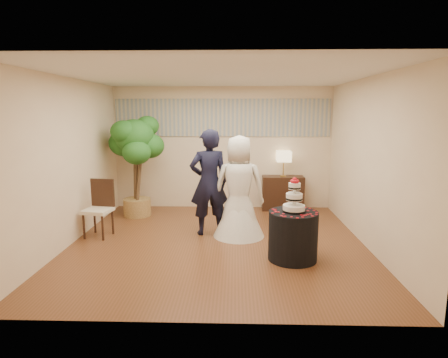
{
  "coord_description": "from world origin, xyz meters",
  "views": [
    {
      "loc": [
        0.3,
        -6.16,
        2.23
      ],
      "look_at": [
        0.1,
        0.4,
        1.05
      ],
      "focal_mm": 30.0,
      "sensor_mm": 36.0,
      "label": 1
    }
  ],
  "objects_px": {
    "wedding_cake": "(294,195)",
    "ficus_tree": "(136,166)",
    "groom": "(209,182)",
    "console": "(283,193)",
    "cake_table": "(293,236)",
    "table_lamp": "(284,164)",
    "bride": "(239,186)",
    "side_chair": "(98,209)"
  },
  "relations": [
    {
      "from": "bride",
      "to": "side_chair",
      "type": "xyz_separation_m",
      "value": [
        -2.54,
        -0.12,
        -0.4
      ]
    },
    {
      "from": "ficus_tree",
      "to": "side_chair",
      "type": "bearing_deg",
      "value": -103.7
    },
    {
      "from": "wedding_cake",
      "to": "console",
      "type": "bearing_deg",
      "value": 85.86
    },
    {
      "from": "console",
      "to": "table_lamp",
      "type": "bearing_deg",
      "value": 0.0
    },
    {
      "from": "wedding_cake",
      "to": "ficus_tree",
      "type": "xyz_separation_m",
      "value": [
        -3.01,
        2.37,
        0.08
      ]
    },
    {
      "from": "bride",
      "to": "ficus_tree",
      "type": "bearing_deg",
      "value": -27.23
    },
    {
      "from": "side_chair",
      "to": "groom",
      "type": "bearing_deg",
      "value": 16.12
    },
    {
      "from": "bride",
      "to": "cake_table",
      "type": "relative_size",
      "value": 2.44
    },
    {
      "from": "console",
      "to": "side_chair",
      "type": "distance_m",
      "value": 4.1
    },
    {
      "from": "console",
      "to": "ficus_tree",
      "type": "relative_size",
      "value": 0.43
    },
    {
      "from": "bride",
      "to": "wedding_cake",
      "type": "height_order",
      "value": "bride"
    },
    {
      "from": "wedding_cake",
      "to": "ficus_tree",
      "type": "bearing_deg",
      "value": 141.75
    },
    {
      "from": "groom",
      "to": "ficus_tree",
      "type": "height_order",
      "value": "ficus_tree"
    },
    {
      "from": "groom",
      "to": "wedding_cake",
      "type": "bearing_deg",
      "value": 123.23
    },
    {
      "from": "groom",
      "to": "cake_table",
      "type": "height_order",
      "value": "groom"
    },
    {
      "from": "groom",
      "to": "wedding_cake",
      "type": "height_order",
      "value": "groom"
    },
    {
      "from": "groom",
      "to": "console",
      "type": "bearing_deg",
      "value": -146.64
    },
    {
      "from": "wedding_cake",
      "to": "ficus_tree",
      "type": "distance_m",
      "value": 3.83
    },
    {
      "from": "groom",
      "to": "table_lamp",
      "type": "bearing_deg",
      "value": -146.64
    },
    {
      "from": "table_lamp",
      "to": "side_chair",
      "type": "distance_m",
      "value": 4.13
    },
    {
      "from": "cake_table",
      "to": "console",
      "type": "distance_m",
      "value": 3.0
    },
    {
      "from": "cake_table",
      "to": "side_chair",
      "type": "height_order",
      "value": "side_chair"
    },
    {
      "from": "groom",
      "to": "console",
      "type": "xyz_separation_m",
      "value": [
        1.57,
        1.8,
        -0.58
      ]
    },
    {
      "from": "groom",
      "to": "bride",
      "type": "relative_size",
      "value": 1.06
    },
    {
      "from": "table_lamp",
      "to": "side_chair",
      "type": "height_order",
      "value": "table_lamp"
    },
    {
      "from": "ficus_tree",
      "to": "side_chair",
      "type": "distance_m",
      "value": 1.55
    },
    {
      "from": "bride",
      "to": "console",
      "type": "height_order",
      "value": "bride"
    },
    {
      "from": "wedding_cake",
      "to": "side_chair",
      "type": "bearing_deg",
      "value": 163.77
    },
    {
      "from": "side_chair",
      "to": "cake_table",
      "type": "bearing_deg",
      "value": -6.34
    },
    {
      "from": "cake_table",
      "to": "console",
      "type": "height_order",
      "value": "console"
    },
    {
      "from": "groom",
      "to": "cake_table",
      "type": "relative_size",
      "value": 2.57
    },
    {
      "from": "bride",
      "to": "cake_table",
      "type": "bearing_deg",
      "value": 129.55
    },
    {
      "from": "cake_table",
      "to": "table_lamp",
      "type": "bearing_deg",
      "value": 85.86
    },
    {
      "from": "bride",
      "to": "wedding_cake",
      "type": "distance_m",
      "value": 1.36
    },
    {
      "from": "bride",
      "to": "side_chair",
      "type": "distance_m",
      "value": 2.57
    },
    {
      "from": "console",
      "to": "table_lamp",
      "type": "xyz_separation_m",
      "value": [
        0.0,
        0.0,
        0.68
      ]
    },
    {
      "from": "cake_table",
      "to": "groom",
      "type": "bearing_deg",
      "value": 138.7
    },
    {
      "from": "cake_table",
      "to": "ficus_tree",
      "type": "distance_m",
      "value": 3.9
    },
    {
      "from": "table_lamp",
      "to": "bride",
      "type": "bearing_deg",
      "value": -118.37
    },
    {
      "from": "groom",
      "to": "ficus_tree",
      "type": "bearing_deg",
      "value": -51.01
    },
    {
      "from": "side_chair",
      "to": "table_lamp",
      "type": "bearing_deg",
      "value": 39.39
    },
    {
      "from": "wedding_cake",
      "to": "console",
      "type": "relative_size",
      "value": 0.56
    }
  ]
}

